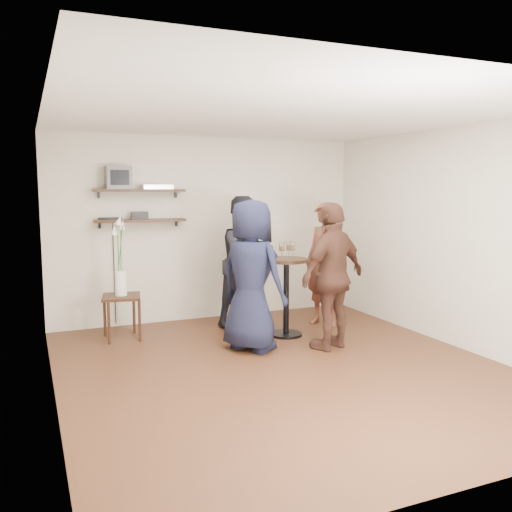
% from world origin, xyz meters
% --- Properties ---
extents(room, '(4.58, 5.08, 2.68)m').
position_xyz_m(room, '(0.00, 0.00, 1.30)').
color(room, '#3E2414').
rests_on(room, ground).
extents(shelf_upper, '(1.20, 0.25, 0.04)m').
position_xyz_m(shelf_upper, '(-1.00, 2.38, 1.85)').
color(shelf_upper, black).
rests_on(shelf_upper, room).
extents(shelf_lower, '(1.20, 0.25, 0.04)m').
position_xyz_m(shelf_lower, '(-1.00, 2.38, 1.45)').
color(shelf_lower, black).
rests_on(shelf_lower, room).
extents(crt_monitor, '(0.32, 0.30, 0.30)m').
position_xyz_m(crt_monitor, '(-1.28, 2.38, 2.02)').
color(crt_monitor, '#59595B').
rests_on(crt_monitor, shelf_upper).
extents(dvd_deck, '(0.40, 0.24, 0.06)m').
position_xyz_m(dvd_deck, '(-0.77, 2.38, 1.90)').
color(dvd_deck, silver).
rests_on(dvd_deck, shelf_upper).
extents(radio, '(0.22, 0.10, 0.10)m').
position_xyz_m(radio, '(-1.01, 2.38, 1.52)').
color(radio, black).
rests_on(radio, shelf_lower).
extents(power_strip, '(0.30, 0.05, 0.03)m').
position_xyz_m(power_strip, '(-1.39, 2.42, 1.48)').
color(power_strip, black).
rests_on(power_strip, shelf_lower).
extents(side_table, '(0.54, 0.54, 0.55)m').
position_xyz_m(side_table, '(-1.37, 1.84, 0.46)').
color(side_table, black).
rests_on(side_table, room).
extents(vase_lilies, '(0.20, 0.20, 1.01)m').
position_xyz_m(vase_lilies, '(-1.37, 1.84, 0.87)').
color(vase_lilies, white).
rests_on(vase_lilies, side_table).
extents(drinks_table, '(0.55, 0.55, 1.00)m').
position_xyz_m(drinks_table, '(0.59, 1.17, 0.64)').
color(drinks_table, black).
rests_on(drinks_table, room).
extents(wine_glass_fl, '(0.07, 0.07, 0.22)m').
position_xyz_m(wine_glass_fl, '(0.52, 1.14, 1.15)').
color(wine_glass_fl, silver).
rests_on(wine_glass_fl, drinks_table).
extents(wine_glass_fr, '(0.07, 0.07, 0.22)m').
position_xyz_m(wine_glass_fr, '(0.66, 1.14, 1.15)').
color(wine_glass_fr, silver).
rests_on(wine_glass_fr, drinks_table).
extents(wine_glass_bl, '(0.07, 0.07, 0.20)m').
position_xyz_m(wine_glass_bl, '(0.56, 1.24, 1.13)').
color(wine_glass_bl, silver).
rests_on(wine_glass_bl, drinks_table).
extents(wine_glass_br, '(0.07, 0.07, 0.22)m').
position_xyz_m(wine_glass_br, '(0.63, 1.18, 1.15)').
color(wine_glass_br, silver).
rests_on(wine_glass_br, drinks_table).
extents(person_plaid, '(0.59, 0.72, 1.70)m').
position_xyz_m(person_plaid, '(1.30, 1.43, 0.85)').
color(person_plaid, red).
rests_on(person_plaid, room).
extents(person_dark, '(1.04, 0.93, 1.78)m').
position_xyz_m(person_dark, '(0.33, 1.88, 0.89)').
color(person_dark, black).
rests_on(person_dark, room).
extents(person_navy, '(0.92, 1.02, 1.76)m').
position_xyz_m(person_navy, '(-0.05, 0.78, 0.88)').
color(person_navy, black).
rests_on(person_navy, room).
extents(person_brown, '(1.09, 0.73, 1.72)m').
position_xyz_m(person_brown, '(0.85, 0.46, 0.86)').
color(person_brown, '#48291F').
rests_on(person_brown, room).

